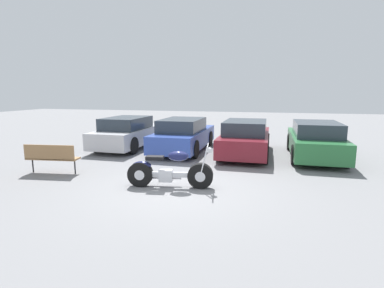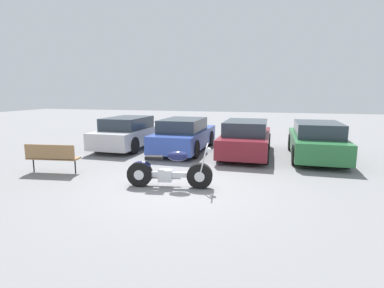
% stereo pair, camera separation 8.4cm
% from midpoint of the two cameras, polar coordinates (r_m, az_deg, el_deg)
% --- Properties ---
extents(ground_plane, '(60.00, 60.00, 0.00)m').
position_cam_midpoint_polar(ground_plane, '(7.72, -2.98, -8.27)').
color(ground_plane, slate).
extents(motorcycle, '(2.19, 0.73, 1.12)m').
position_cam_midpoint_polar(motorcycle, '(7.65, -4.71, -5.18)').
color(motorcycle, black).
rests_on(motorcycle, ground_plane).
extents(parked_car_silver, '(1.79, 4.36, 1.35)m').
position_cam_midpoint_polar(parked_car_silver, '(13.36, -12.10, 2.11)').
color(parked_car_silver, '#BCBCC1').
rests_on(parked_car_silver, ground_plane).
extents(parked_car_blue, '(1.79, 4.36, 1.35)m').
position_cam_midpoint_polar(parked_car_blue, '(12.32, -1.80, 1.68)').
color(parked_car_blue, '#2D479E').
rests_on(parked_car_blue, ground_plane).
extents(parked_car_maroon, '(1.79, 4.36, 1.35)m').
position_cam_midpoint_polar(parked_car_maroon, '(11.69, 9.93, 1.09)').
color(parked_car_maroon, maroon).
rests_on(parked_car_maroon, ground_plane).
extents(parked_car_green, '(1.79, 4.36, 1.35)m').
position_cam_midpoint_polar(parked_car_green, '(11.86, 22.23, 0.62)').
color(parked_car_green, '#286B38').
rests_on(parked_car_green, ground_plane).
extents(park_bench, '(1.59, 0.60, 0.89)m').
position_cam_midpoint_polar(park_bench, '(9.78, -25.46, -2.05)').
color(park_bench, '#997047').
rests_on(park_bench, ground_plane).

